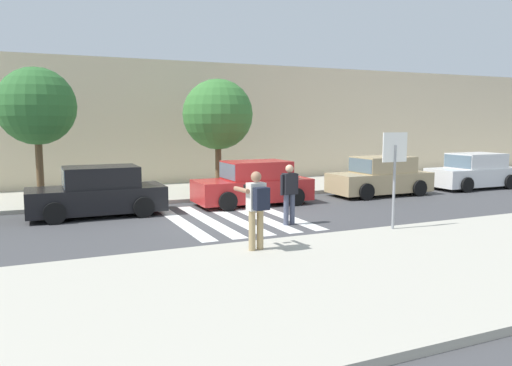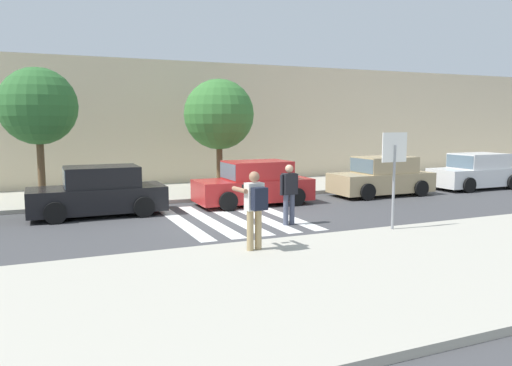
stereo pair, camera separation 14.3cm
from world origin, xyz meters
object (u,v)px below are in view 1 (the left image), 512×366
Objects in this scene: pedestrian_crossing at (289,191)px; parked_car_black at (98,193)px; photographer_with_backpack at (257,204)px; parked_car_red at (254,184)px; parked_car_white at (474,172)px; stop_sign at (395,159)px; street_tree_west at (36,107)px; street_tree_center at (218,115)px; parked_car_tan at (380,177)px.

pedestrian_crossing is 6.03m from parked_car_black.
photographer_with_backpack is 0.42× the size of parked_car_red.
parked_car_black and parked_car_white have the same top height.
photographer_with_backpack reaches higher than parked_car_white.
stop_sign reaches higher than parked_car_black.
stop_sign is 1.46× the size of pedestrian_crossing.
street_tree_center is at bearing 1.58° from street_tree_west.
parked_car_red is at bearing 180.00° from parked_car_white.
parked_car_tan is at bearing -0.00° from parked_car_black.
photographer_with_backpack is 6.86m from parked_car_black.
stop_sign is at bearing -48.16° from pedestrian_crossing.
parked_car_tan is at bearing 0.00° from parked_car_red.
parked_car_black is at bearing -54.73° from street_tree_west.
street_tree_west is at bearing -178.42° from street_tree_center.
parked_car_white is 0.89× the size of street_tree_west.
parked_car_black is 5.98m from street_tree_center.
parked_car_red is 7.76m from street_tree_west.
parked_car_white is at bearing -0.00° from parked_car_black.
photographer_with_backpack is 0.42× the size of parked_car_black.
pedestrian_crossing is 11.71m from parked_car_white.
photographer_with_backpack is 0.38× the size of street_tree_west.
stop_sign is at bearing -76.24° from parked_car_red.
parked_car_tan is at bearing -10.36° from street_tree_west.
street_tree_center reaches higher than parked_car_red.
parked_car_black is (-2.57, 6.34, -0.44)m from photographer_with_backpack.
photographer_with_backpack is 3.50m from pedestrian_crossing.
street_tree_west is at bearing 169.64° from parked_car_tan.
parked_car_red is (0.50, 3.65, -0.25)m from pedestrian_crossing.
photographer_with_backpack reaches higher than parked_car_black.
parked_car_tan is 0.92× the size of street_tree_center.
stop_sign is at bearing -147.81° from parked_car_white.
parked_car_tan is 1.00× the size of parked_car_white.
photographer_with_backpack is 10.44m from parked_car_tan.
street_tree_west reaches higher than pedestrian_crossing.
parked_car_red and parked_car_tan have the same top height.
pedestrian_crossing reaches higher than parked_car_tan.
parked_car_white is 11.60m from street_tree_center.
parked_car_black is at bearing 180.00° from parked_car_white.
street_tree_west is (-4.18, 8.62, 2.26)m from photographer_with_backpack.
stop_sign reaches higher than parked_car_tan.
stop_sign is at bearing -125.49° from parked_car_tan.
parked_car_black is 0.92× the size of street_tree_center.
parked_car_red is 3.51m from street_tree_center.
photographer_with_backpack is 6.92m from parked_car_red.
street_tree_west is (-6.41, 5.93, 2.45)m from pedestrian_crossing.
parked_car_red is at bearing -79.90° from street_tree_center.
pedestrian_crossing is 0.42× the size of parked_car_tan.
parked_car_tan is (8.28, 6.34, -0.44)m from photographer_with_backpack.
parked_car_white is at bearing 18.16° from pedestrian_crossing.
pedestrian_crossing is at bearing -42.77° from street_tree_west.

